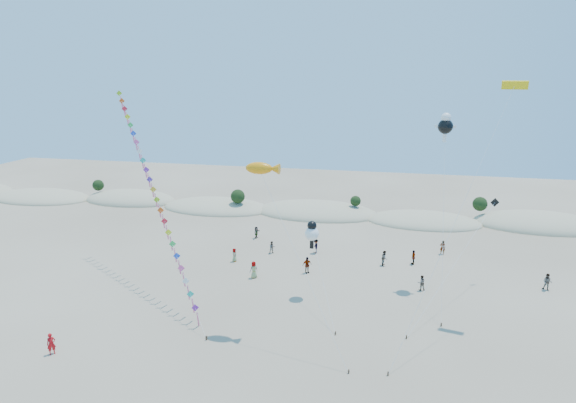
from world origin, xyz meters
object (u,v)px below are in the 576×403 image
(parafoil_kite, at_px, (512,93))
(fish_kite, at_px, (263,169))
(kite_train, at_px, (152,186))
(flyer_foreground, at_px, (51,344))

(parafoil_kite, bearing_deg, fish_kite, -161.39)
(kite_train, bearing_deg, fish_kite, -25.16)
(fish_kite, xyz_separation_m, parafoil_kite, (19.19, 6.46, 5.84))
(kite_train, height_order, flyer_foreground, kite_train)
(fish_kite, bearing_deg, parafoil_kite, 18.61)
(fish_kite, relative_size, parafoil_kite, 0.69)
(kite_train, height_order, parafoil_kite, parafoil_kite)
(fish_kite, relative_size, flyer_foreground, 8.17)
(kite_train, xyz_separation_m, fish_kite, (13.09, -6.15, 3.49))
(fish_kite, xyz_separation_m, flyer_foreground, (-14.76, -8.18, -12.70))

